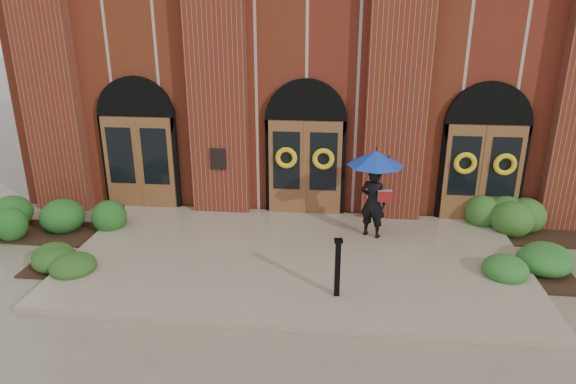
# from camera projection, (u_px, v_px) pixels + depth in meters

# --- Properties ---
(ground) EXTENTS (90.00, 90.00, 0.00)m
(ground) POSITION_uv_depth(u_px,v_px,m) (295.00, 265.00, 11.36)
(ground) COLOR gray
(ground) RESTS_ON ground
(landing) EXTENTS (10.00, 5.30, 0.15)m
(landing) POSITION_uv_depth(u_px,v_px,m) (296.00, 258.00, 11.47)
(landing) COLOR gray
(landing) RESTS_ON ground
(church_building) EXTENTS (16.20, 12.53, 7.00)m
(church_building) POSITION_uv_depth(u_px,v_px,m) (319.00, 62.00, 18.37)
(church_building) COLOR #5F1D14
(church_building) RESTS_ON ground
(man_with_umbrella) EXTENTS (1.76, 1.76, 2.13)m
(man_with_umbrella) POSITION_uv_depth(u_px,v_px,m) (375.00, 177.00, 11.94)
(man_with_umbrella) COLOR black
(man_with_umbrella) RESTS_ON landing
(metal_post) EXTENTS (0.18, 0.18, 1.18)m
(metal_post) POSITION_uv_depth(u_px,v_px,m) (337.00, 266.00, 9.68)
(metal_post) COLOR black
(metal_post) RESTS_ON landing
(hedge_wall_left) EXTENTS (3.05, 1.22, 0.78)m
(hedge_wall_left) POSITION_uv_depth(u_px,v_px,m) (46.00, 219.00, 12.79)
(hedge_wall_left) COLOR #1D4F1A
(hedge_wall_left) RESTS_ON ground
(hedge_wall_right) EXTENTS (3.19, 1.27, 0.82)m
(hedge_wall_right) POSITION_uv_depth(u_px,v_px,m) (542.00, 220.00, 12.68)
(hedge_wall_right) COLOR #2D561E
(hedge_wall_right) RESTS_ON ground
(hedge_front_left) EXTENTS (1.32, 1.13, 0.47)m
(hedge_front_left) POSITION_uv_depth(u_px,v_px,m) (61.00, 256.00, 11.26)
(hedge_front_left) COLOR #244919
(hedge_front_left) RESTS_ON ground
(hedge_front_right) EXTENTS (1.47, 1.26, 0.52)m
(hedge_front_right) POSITION_uv_depth(u_px,v_px,m) (537.00, 266.00, 10.76)
(hedge_front_right) COLOR #255A20
(hedge_front_right) RESTS_ON ground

